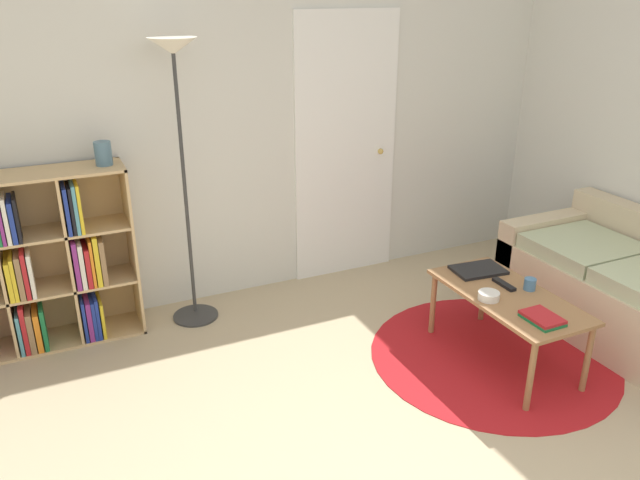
{
  "coord_description": "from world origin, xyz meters",
  "views": [
    {
      "loc": [
        -1.49,
        -1.41,
        2.17
      ],
      "look_at": [
        -0.13,
        1.5,
        0.85
      ],
      "focal_mm": 35.0,
      "sensor_mm": 36.0,
      "label": 1
    }
  ],
  "objects": [
    {
      "name": "coffee_table",
      "position": [
        0.94,
        1.12,
        0.41
      ],
      "size": [
        0.49,
        0.99,
        0.46
      ],
      "color": "#996B42",
      "rests_on": "ground_plane"
    },
    {
      "name": "wall_back",
      "position": [
        0.03,
        2.75,
        1.29
      ],
      "size": [
        7.67,
        0.11,
        2.6
      ],
      "color": "silver",
      "rests_on": "ground_plane"
    },
    {
      "name": "remote",
      "position": [
        0.99,
        1.22,
        0.47
      ],
      "size": [
        0.05,
        0.18,
        0.02
      ],
      "color": "black",
      "rests_on": "coffee_table"
    },
    {
      "name": "laptop",
      "position": [
        0.98,
        1.46,
        0.47
      ],
      "size": [
        0.35,
        0.25,
        0.02
      ],
      "color": "black",
      "rests_on": "coffee_table"
    },
    {
      "name": "rug",
      "position": [
        0.92,
        1.17,
        0.0
      ],
      "size": [
        1.53,
        1.53,
        0.01
      ],
      "color": "#B2191E",
      "rests_on": "ground_plane"
    },
    {
      "name": "bookshelf",
      "position": [
        -1.64,
        2.54,
        0.53
      ],
      "size": [
        1.18,
        0.34,
        1.14
      ],
      "color": "tan",
      "rests_on": "ground_plane"
    },
    {
      "name": "couch",
      "position": [
        1.95,
        1.06,
        0.28
      ],
      "size": [
        0.85,
        1.58,
        0.74
      ],
      "color": "#CCB793",
      "rests_on": "ground_plane"
    },
    {
      "name": "bowl",
      "position": [
        0.79,
        1.12,
        0.48
      ],
      "size": [
        0.13,
        0.13,
        0.05
      ],
      "color": "silver",
      "rests_on": "coffee_table"
    },
    {
      "name": "vase_on_shelf",
      "position": [
        -1.12,
        2.54,
        1.21
      ],
      "size": [
        0.1,
        0.1,
        0.15
      ],
      "color": "slate",
      "rests_on": "bookshelf"
    },
    {
      "name": "cup",
      "position": [
        1.09,
        1.12,
        0.49
      ],
      "size": [
        0.07,
        0.07,
        0.07
      ],
      "color": "teal",
      "rests_on": "coffee_table"
    },
    {
      "name": "book_stack_on_table",
      "position": [
        0.89,
        0.79,
        0.47
      ],
      "size": [
        0.16,
        0.22,
        0.03
      ],
      "color": "#196B38",
      "rests_on": "coffee_table"
    },
    {
      "name": "floor_lamp",
      "position": [
        -0.65,
        2.46,
        1.51
      ],
      "size": [
        0.31,
        0.31,
        1.88
      ],
      "color": "#333333",
      "rests_on": "ground_plane"
    }
  ]
}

